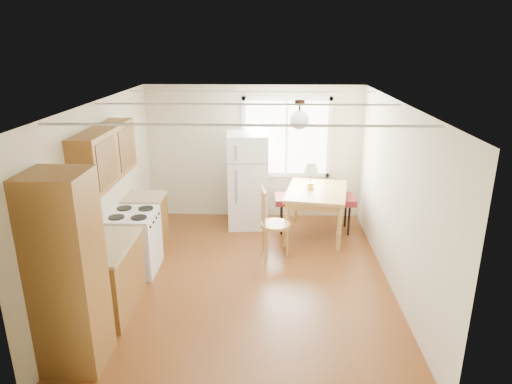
{
  "coord_description": "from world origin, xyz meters",
  "views": [
    {
      "loc": [
        0.32,
        -5.84,
        3.26
      ],
      "look_at": [
        0.1,
        0.47,
        1.15
      ],
      "focal_mm": 32.0,
      "sensor_mm": 36.0,
      "label": 1
    }
  ],
  "objects_px": {
    "refrigerator": "(248,180)",
    "dining_table": "(317,196)",
    "chair": "(269,217)",
    "bench": "(315,200)"
  },
  "relations": [
    {
      "from": "refrigerator",
      "to": "dining_table",
      "type": "bearing_deg",
      "value": -22.71
    },
    {
      "from": "dining_table",
      "to": "chair",
      "type": "bearing_deg",
      "value": -126.0
    },
    {
      "from": "chair",
      "to": "bench",
      "type": "bearing_deg",
      "value": 41.34
    },
    {
      "from": "dining_table",
      "to": "chair",
      "type": "distance_m",
      "value": 1.13
    },
    {
      "from": "chair",
      "to": "dining_table",
      "type": "bearing_deg",
      "value": 35.44
    },
    {
      "from": "refrigerator",
      "to": "dining_table",
      "type": "height_order",
      "value": "refrigerator"
    },
    {
      "from": "bench",
      "to": "dining_table",
      "type": "distance_m",
      "value": 0.22
    },
    {
      "from": "refrigerator",
      "to": "bench",
      "type": "relative_size",
      "value": 1.22
    },
    {
      "from": "bench",
      "to": "dining_table",
      "type": "xyz_separation_m",
      "value": [
        0.01,
        -0.17,
        0.14
      ]
    },
    {
      "from": "bench",
      "to": "dining_table",
      "type": "relative_size",
      "value": 0.95
    }
  ]
}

